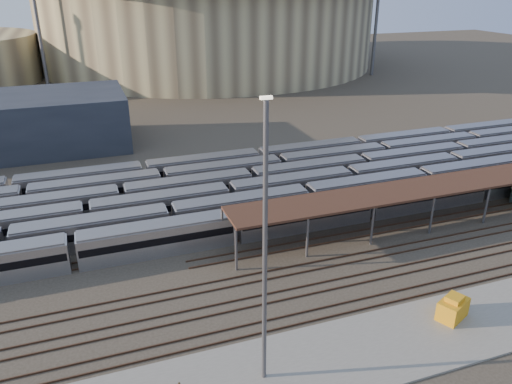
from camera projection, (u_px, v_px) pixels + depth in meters
name	position (u px, v px, depth m)	size (l,w,h in m)	color
ground	(307.00, 263.00, 56.88)	(420.00, 420.00, 0.00)	#383026
apron	(328.00, 360.00, 42.34)	(50.00, 9.00, 0.20)	gray
subway_trains	(261.00, 187.00, 72.52)	(124.92, 23.90, 3.60)	silver
inspection_shed	(448.00, 185.00, 65.12)	(60.30, 6.00, 5.30)	#59595E
empty_tracks	(327.00, 286.00, 52.52)	(170.00, 9.62, 0.18)	#4C3323
stadium	(207.00, 17.00, 178.95)	(124.00, 124.00, 32.50)	tan
service_building	(8.00, 124.00, 91.63)	(42.00, 20.00, 10.00)	#1E232D
floodlight_0	(36.00, 14.00, 134.45)	(4.00, 1.00, 38.40)	#59595E
floodlight_2	(377.00, 8.00, 156.58)	(4.00, 1.00, 38.40)	#59595E
floodlight_3	(101.00, 3.00, 183.80)	(4.00, 1.00, 38.40)	#59595E
yard_light_pole	(265.00, 253.00, 35.91)	(0.81, 0.36, 22.93)	#59595E
yellow_equipment	(453.00, 309.00, 47.12)	(3.08, 1.92, 1.92)	orange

